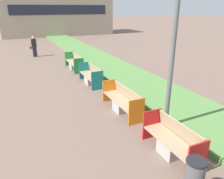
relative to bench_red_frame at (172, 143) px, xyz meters
The scene contains 7 objects.
planter_grass_strip 6.12m from the bench_red_frame, 68.26° to the left, with size 2.80×120.00×0.18m.
building_backdrop 29.85m from the bench_red_frame, 84.08° to the left, with size 15.10×5.90×6.29m.
bench_red_frame is the anchor object (origin of this frame).
bench_orange_frame 2.95m from the bench_red_frame, 89.90° to the left, with size 0.65×2.29×0.94m.
bench_teal_frame 6.52m from the bench_red_frame, 89.98° to the left, with size 0.65×2.03×0.94m.
bench_green_frame 9.72m from the bench_red_frame, 89.97° to the left, with size 0.65×2.26×0.94m.
pedestrian_walking 14.92m from the bench_red_frame, 97.33° to the left, with size 0.53×0.24×1.64m.
Camera 1 is at (-2.65, 2.44, 3.82)m, focal length 35.00 mm.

